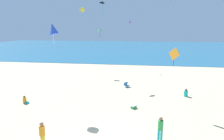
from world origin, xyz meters
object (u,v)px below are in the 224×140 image
Objects in this scene: person_1 at (42,133)px; kite_orange at (174,54)px; beach_chair_far_left at (126,85)px; person_2 at (160,128)px; kite_green at (100,30)px; person_0 at (186,93)px; kite_black at (102,2)px; kite_yellow at (82,10)px; cooler_box at (134,107)px; kite_purple at (130,22)px; kite_blue at (53,29)px; person_3 at (25,100)px.

person_1 is 11.58m from kite_orange.
person_2 is at bearing -24.54° from beach_chair_far_left.
kite_green reaches higher than kite_orange.
person_0 is 0.44× the size of kite_black.
kite_yellow is at bearing 128.48° from kite_green.
beach_chair_far_left is 8.67m from kite_orange.
beach_chair_far_left is 0.45× the size of kite_yellow.
kite_green is at bearing 116.67° from cooler_box.
kite_orange reaches higher than person_0.
person_0 is 16.97m from kite_purple.
person_0 reaches higher than beach_chair_far_left.
person_0 is 0.43× the size of kite_blue.
kite_purple is at bearing 64.44° from kite_green.
person_2 is 2.29× the size of person_3.
kite_blue is (-12.17, -4.23, 6.60)m from person_0.
person_1 is at bearing -80.48° from kite_yellow.
beach_chair_far_left is 11.67m from person_2.
person_2 is 1.51× the size of kite_green.
beach_chair_far_left is at bearing 48.44° from kite_blue.
kite_orange reaches higher than person_2.
kite_orange is at bearing -50.23° from kite_yellow.
person_0 is at bearing -37.59° from kite_yellow.
kite_orange is at bearing -49.63° from kite_green.
person_1 reaches higher than person_3.
kite_purple is (-4.62, 17.25, 3.01)m from kite_orange.
kite_black reaches higher than kite_orange.
person_1 is 0.91× the size of kite_black.
person_3 is (-5.12, 6.51, -0.71)m from person_1.
kite_yellow reaches higher than person_3.
beach_chair_far_left is 0.80× the size of kite_purple.
person_0 is at bearing 25.60° from person_3.
cooler_box is at bearing 121.62° from person_0.
kite_yellow reaches higher than person_1.
person_3 reaches higher than beach_chair_far_left.
person_0 is 0.50× the size of person_2.
cooler_box is 5.40m from person_2.
person_1 is 18.56m from kite_black.
person_1 is at bearing -56.20° from beach_chair_far_left.
kite_yellow is (-4.19, 5.19, -0.52)m from kite_black.
kite_purple is 0.92× the size of kite_green.
beach_chair_far_left is at bearing -88.41° from kite_purple.
kite_purple reaches higher than person_2.
kite_yellow is 1.81× the size of kite_purple.
kite_orange is at bearing 12.93° from person_3.
kite_blue is at bearing 104.14° from person_0.
person_0 is at bearing 36.65° from cooler_box.
person_3 is 14.23m from kite_orange.
person_1 is 1.10× the size of kite_orange.
kite_orange is 1.51× the size of kite_purple.
kite_black is at bearing 22.87° from person_1.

